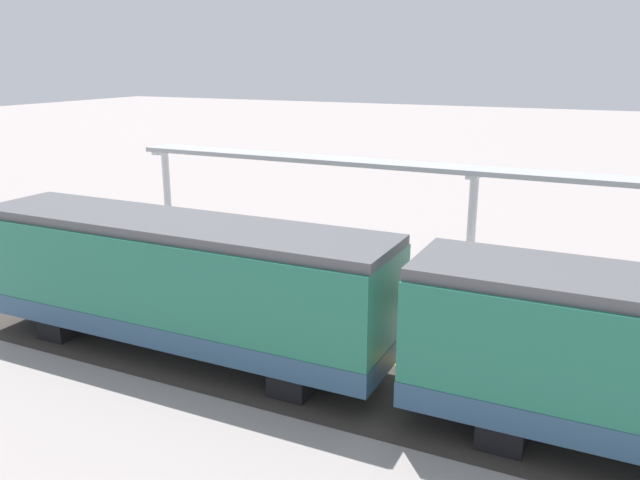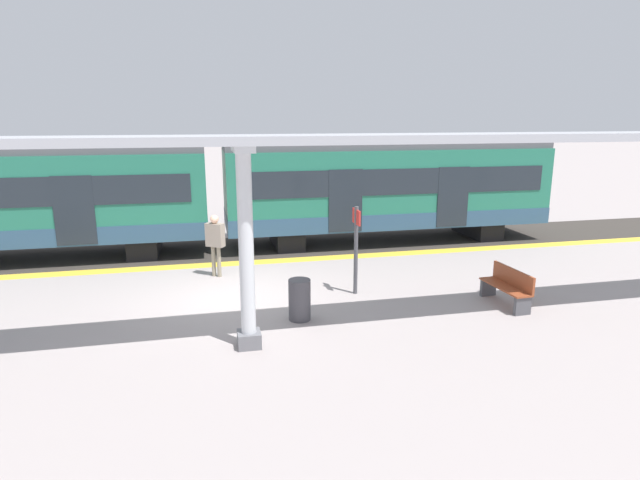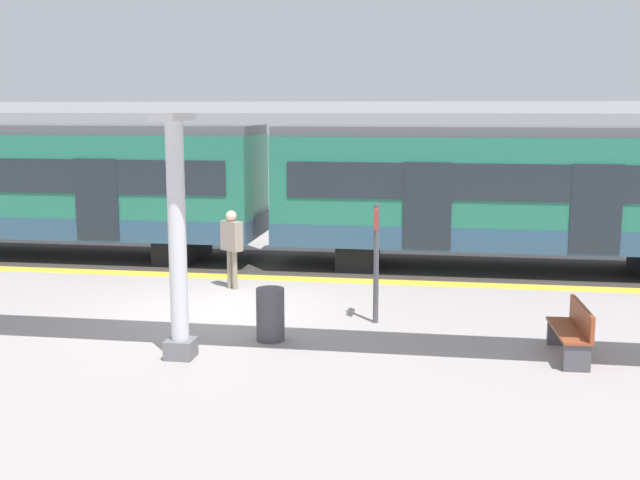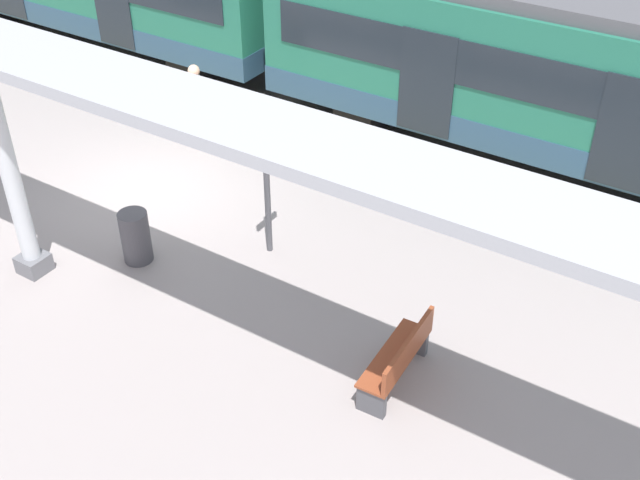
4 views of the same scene
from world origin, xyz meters
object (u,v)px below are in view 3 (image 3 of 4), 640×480
bench_mid_platform (573,330)px  platform_info_sign (376,252)px  canopy_pillar_second (177,237)px  train_near_carriage (52,188)px  trash_bin (270,314)px  passenger_waiting_near_edge (232,240)px  train_far_carriage (506,195)px

bench_mid_platform → platform_info_sign: size_ratio=0.69×
bench_mid_platform → platform_info_sign: (-1.54, -3.26, 0.89)m
platform_info_sign → canopy_pillar_second: bearing=-48.7°
train_near_carriage → trash_bin: (6.64, 7.39, -1.37)m
train_near_carriage → passenger_waiting_near_edge: train_near_carriage is taller
train_near_carriage → train_far_carriage: same height
passenger_waiting_near_edge → trash_bin: bearing=24.8°
train_far_carriage → platform_info_sign: (5.25, -2.67, -0.50)m
train_far_carriage → passenger_waiting_near_edge: train_far_carriage is taller
canopy_pillar_second → platform_info_sign: bearing=131.3°
platform_info_sign → passenger_waiting_near_edge: platform_info_sign is taller
train_far_carriage → platform_info_sign: size_ratio=5.07×
platform_info_sign → passenger_waiting_near_edge: (-2.22, -3.33, -0.25)m
train_far_carriage → canopy_pillar_second: size_ratio=2.91×
platform_info_sign → train_near_carriage: bearing=-120.1°
train_near_carriage → bench_mid_platform: bearing=61.1°
canopy_pillar_second → trash_bin: 2.23m
bench_mid_platform → platform_info_sign: bearing=-115.3°
train_near_carriage → bench_mid_platform: 14.13m
train_near_carriage → platform_info_sign: (5.25, 9.06, -0.50)m
bench_mid_platform → train_near_carriage: bearing=-118.9°
train_far_carriage → trash_bin: bearing=-33.2°
canopy_pillar_second → trash_bin: size_ratio=4.24×
bench_mid_platform → platform_info_sign: 3.71m
train_near_carriage → canopy_pillar_second: bearing=38.5°
platform_info_sign → train_far_carriage: bearing=153.0°
train_far_carriage → bench_mid_platform: 6.95m
bench_mid_platform → trash_bin: (-0.16, -4.92, 0.01)m
bench_mid_platform → trash_bin: trash_bin is taller
bench_mid_platform → passenger_waiting_near_edge: (-3.75, -6.59, 0.64)m
bench_mid_platform → passenger_waiting_near_edge: bearing=-119.7°
platform_info_sign → bench_mid_platform: bearing=64.7°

